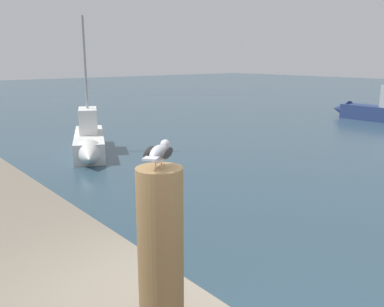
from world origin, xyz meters
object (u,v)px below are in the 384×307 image
object	(u,v)px
mooring_post	(161,249)
boat_white	(89,141)
seagull	(159,153)
boat_navy	(380,109)

from	to	relation	value
mooring_post	boat_white	distance (m)	11.26
seagull	boat_white	size ratio (longest dim) A/B	0.08
mooring_post	seagull	size ratio (longest dim) A/B	3.06
boat_navy	boat_white	world-z (taller)	boat_white
mooring_post	boat_white	world-z (taller)	boat_white
mooring_post	boat_navy	bearing A→B (deg)	113.00
boat_navy	boat_white	size ratio (longest dim) A/B	1.11
boat_white	mooring_post	bearing A→B (deg)	-22.94
seagull	boat_white	world-z (taller)	boat_white
seagull	mooring_post	bearing A→B (deg)	-52.36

